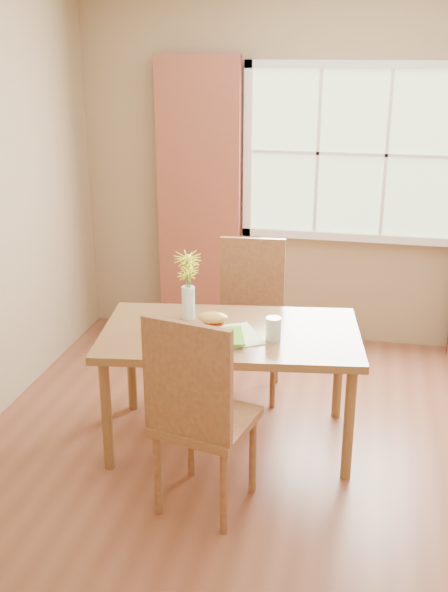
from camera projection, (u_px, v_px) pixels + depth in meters
name	position (u px, v px, depth m)	size (l,w,h in m)	color
room	(335.00, 240.00, 3.46)	(4.24, 3.84, 2.74)	brown
window	(352.00, 154.00, 5.12)	(1.62, 0.06, 1.32)	#A5BE90
curtain_left	(199.00, 203.00, 5.40)	(0.65, 0.08, 2.20)	maroon
dining_table	(230.00, 343.00, 3.99)	(1.57, 1.02, 0.72)	brown
chair_near	(197.00, 410.00, 3.36)	(0.54, 0.54, 1.09)	brown
chair_far	(250.00, 310.00, 4.67)	(0.47, 0.47, 1.05)	brown
placemat	(219.00, 338.00, 3.87)	(0.45, 0.33, 0.01)	beige
plate	(220.00, 338.00, 3.84)	(0.26, 0.26, 0.01)	#5CB52D
croissant_sandwich	(213.00, 324.00, 3.86)	(0.19, 0.14, 0.13)	#EDAC50
water_glass	(273.00, 329.00, 3.83)	(0.09, 0.09, 0.13)	silver
flower_vase	(188.00, 278.00, 4.07)	(0.17, 0.17, 0.41)	silver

